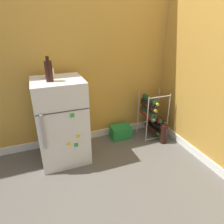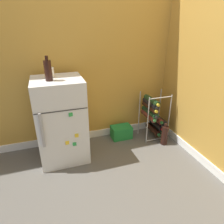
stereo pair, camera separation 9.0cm
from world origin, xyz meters
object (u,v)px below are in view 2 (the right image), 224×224
mini_fridge (61,120)px  soda_box (121,132)px  fridge_top_bottle (48,70)px  loose_bottle_floor (165,135)px  fridge_top_cup (50,72)px  wine_rack (154,116)px

mini_fridge → soda_box: size_ratio=3.49×
fridge_top_bottle → loose_bottle_floor: bearing=-4.4°
loose_bottle_floor → fridge_top_cup: bearing=169.6°
loose_bottle_floor → mini_fridge: bearing=172.8°
mini_fridge → fridge_top_cup: bearing=123.7°
fridge_top_cup → loose_bottle_floor: fridge_top_cup is taller
loose_bottle_floor → soda_box: bearing=145.4°
wine_rack → fridge_top_cup: size_ratio=6.48×
wine_rack → loose_bottle_floor: (0.05, -0.21, -0.17)m
fridge_top_cup → loose_bottle_floor: 1.48m
mini_fridge → fridge_top_bottle: (-0.07, -0.05, 0.54)m
soda_box → fridge_top_bottle: fridge_top_bottle is taller
soda_box → fridge_top_cup: bearing=-174.1°
loose_bottle_floor → wine_rack: bearing=103.5°
mini_fridge → wine_rack: bearing=3.1°
wine_rack → loose_bottle_floor: bearing=-76.5°
soda_box → fridge_top_cup: fridge_top_cup is taller
fridge_top_bottle → loose_bottle_floor: 1.51m
fridge_top_bottle → soda_box: bearing=14.6°
mini_fridge → fridge_top_bottle: bearing=-142.0°
mini_fridge → wine_rack: (1.12, 0.06, -0.15)m
mini_fridge → fridge_top_cup: (-0.05, 0.08, 0.49)m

